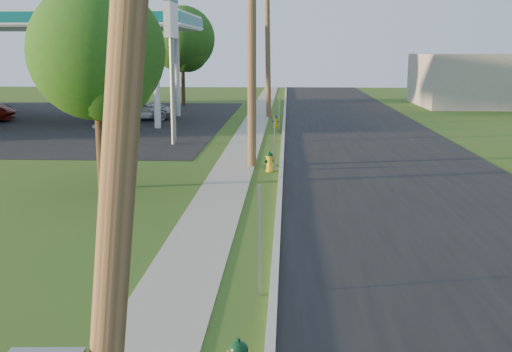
{
  "coord_description": "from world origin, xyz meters",
  "views": [
    {
      "loc": [
        0.72,
        -6.47,
        4.23
      ],
      "look_at": [
        0.0,
        8.0,
        1.4
      ],
      "focal_mm": 45.0,
      "sensor_mm": 36.0,
      "label": 1
    }
  ],
  "objects_px": {
    "fuel_pump_ne": "(111,113)",
    "utility_pole_far": "(268,42)",
    "tree_verge": "(99,57)",
    "car_silver": "(134,107)",
    "hydrant_mid": "(270,162)",
    "hydrant_far": "(275,122)",
    "price_pylon": "(171,23)",
    "utility_pole_mid": "(252,30)",
    "tree_lot": "(183,42)",
    "fuel_pump_se": "(128,107)"
  },
  "relations": [
    {
      "from": "utility_pole_far",
      "to": "tree_verge",
      "type": "distance_m",
      "value": 22.58
    },
    {
      "from": "hydrant_mid",
      "to": "hydrant_far",
      "type": "bearing_deg",
      "value": 90.24
    },
    {
      "from": "utility_pole_far",
      "to": "tree_lot",
      "type": "distance_m",
      "value": 10.88
    },
    {
      "from": "fuel_pump_ne",
      "to": "utility_pole_far",
      "type": "bearing_deg",
      "value": 29.33
    },
    {
      "from": "price_pylon",
      "to": "tree_lot",
      "type": "distance_m",
      "value": 21.22
    },
    {
      "from": "hydrant_mid",
      "to": "utility_pole_mid",
      "type": "bearing_deg",
      "value": 124.55
    },
    {
      "from": "utility_pole_far",
      "to": "fuel_pump_ne",
      "type": "xyz_separation_m",
      "value": [
        -8.9,
        -5.0,
        -4.08
      ]
    },
    {
      "from": "tree_verge",
      "to": "hydrant_mid",
      "type": "height_order",
      "value": "tree_verge"
    },
    {
      "from": "fuel_pump_ne",
      "to": "hydrant_mid",
      "type": "height_order",
      "value": "fuel_pump_ne"
    },
    {
      "from": "fuel_pump_ne",
      "to": "utility_pole_mid",
      "type": "bearing_deg",
      "value": -55.6
    },
    {
      "from": "tree_lot",
      "to": "hydrant_mid",
      "type": "xyz_separation_m",
      "value": [
        7.45,
        -27.51,
        -4.57
      ]
    },
    {
      "from": "utility_pole_far",
      "to": "hydrant_far",
      "type": "bearing_deg",
      "value": -83.82
    },
    {
      "from": "price_pylon",
      "to": "tree_lot",
      "type": "height_order",
      "value": "tree_lot"
    },
    {
      "from": "price_pylon",
      "to": "hydrant_mid",
      "type": "height_order",
      "value": "price_pylon"
    },
    {
      "from": "price_pylon",
      "to": "car_silver",
      "type": "xyz_separation_m",
      "value": [
        -4.29,
        10.2,
        -4.63
      ]
    },
    {
      "from": "tree_lot",
      "to": "hydrant_mid",
      "type": "height_order",
      "value": "tree_lot"
    },
    {
      "from": "tree_lot",
      "to": "utility_pole_mid",
      "type": "bearing_deg",
      "value": -75.68
    },
    {
      "from": "tree_lot",
      "to": "hydrant_far",
      "type": "height_order",
      "value": "tree_lot"
    },
    {
      "from": "hydrant_far",
      "to": "car_silver",
      "type": "height_order",
      "value": "car_silver"
    },
    {
      "from": "fuel_pump_se",
      "to": "utility_pole_mid",
      "type": "bearing_deg",
      "value": -62.37
    },
    {
      "from": "utility_pole_mid",
      "to": "utility_pole_far",
      "type": "relative_size",
      "value": 1.03
    },
    {
      "from": "utility_pole_mid",
      "to": "tree_verge",
      "type": "bearing_deg",
      "value": -136.52
    },
    {
      "from": "utility_pole_mid",
      "to": "tree_lot",
      "type": "relative_size",
      "value": 1.28
    },
    {
      "from": "hydrant_mid",
      "to": "fuel_pump_se",
      "type": "bearing_deg",
      "value": 118.04
    },
    {
      "from": "price_pylon",
      "to": "car_silver",
      "type": "distance_m",
      "value": 12.0
    },
    {
      "from": "fuel_pump_ne",
      "to": "hydrant_mid",
      "type": "bearing_deg",
      "value": -55.59
    },
    {
      "from": "utility_pole_far",
      "to": "hydrant_mid",
      "type": "relative_size",
      "value": 12.91
    },
    {
      "from": "utility_pole_far",
      "to": "hydrant_mid",
      "type": "bearing_deg",
      "value": -87.93
    },
    {
      "from": "utility_pole_far",
      "to": "fuel_pump_se",
      "type": "distance_m",
      "value": 9.84
    },
    {
      "from": "fuel_pump_ne",
      "to": "tree_verge",
      "type": "height_order",
      "value": "tree_verge"
    },
    {
      "from": "utility_pole_far",
      "to": "hydrant_far",
      "type": "relative_size",
      "value": 12.95
    },
    {
      "from": "utility_pole_mid",
      "to": "tree_lot",
      "type": "bearing_deg",
      "value": 104.32
    },
    {
      "from": "utility_pole_far",
      "to": "hydrant_mid",
      "type": "height_order",
      "value": "utility_pole_far"
    },
    {
      "from": "fuel_pump_ne",
      "to": "fuel_pump_se",
      "type": "height_order",
      "value": "same"
    },
    {
      "from": "hydrant_mid",
      "to": "utility_pole_far",
      "type": "bearing_deg",
      "value": 92.07
    },
    {
      "from": "utility_pole_mid",
      "to": "price_pylon",
      "type": "height_order",
      "value": "utility_pole_mid"
    },
    {
      "from": "utility_pole_far",
      "to": "fuel_pump_ne",
      "type": "relative_size",
      "value": 2.97
    },
    {
      "from": "car_silver",
      "to": "hydrant_mid",
      "type": "bearing_deg",
      "value": -171.21
    },
    {
      "from": "tree_lot",
      "to": "car_silver",
      "type": "bearing_deg",
      "value": -97.49
    },
    {
      "from": "fuel_pump_ne",
      "to": "tree_verge",
      "type": "distance_m",
      "value": 18.04
    },
    {
      "from": "fuel_pump_ne",
      "to": "price_pylon",
      "type": "xyz_separation_m",
      "value": [
        5.0,
        -7.5,
        4.71
      ]
    },
    {
      "from": "fuel_pump_se",
      "to": "hydrant_mid",
      "type": "bearing_deg",
      "value": -61.96
    },
    {
      "from": "tree_verge",
      "to": "car_silver",
      "type": "bearing_deg",
      "value": 100.92
    },
    {
      "from": "utility_pole_far",
      "to": "fuel_pump_ne",
      "type": "distance_m",
      "value": 10.99
    },
    {
      "from": "utility_pole_far",
      "to": "car_silver",
      "type": "relative_size",
      "value": 2.02
    },
    {
      "from": "fuel_pump_se",
      "to": "tree_lot",
      "type": "bearing_deg",
      "value": 77.38
    },
    {
      "from": "fuel_pump_se",
      "to": "hydrant_mid",
      "type": "xyz_separation_m",
      "value": [
        9.59,
        -17.99,
        -0.36
      ]
    },
    {
      "from": "tree_lot",
      "to": "car_silver",
      "type": "xyz_separation_m",
      "value": [
        -1.42,
        -10.82,
        -4.13
      ]
    },
    {
      "from": "tree_verge",
      "to": "utility_pole_far",
      "type": "bearing_deg",
      "value": 78.85
    },
    {
      "from": "utility_pole_far",
      "to": "car_silver",
      "type": "xyz_separation_m",
      "value": [
        -8.19,
        -2.3,
        -4.0
      ]
    }
  ]
}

